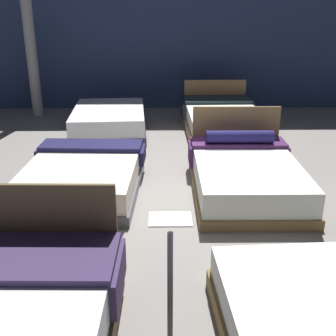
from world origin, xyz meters
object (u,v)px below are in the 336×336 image
(bed_4, at_px, (109,121))
(price_sign, at_px, (170,307))
(bed_0, at_px, (8,332))
(support_pillar, at_px, (30,38))
(bed_2, at_px, (83,177))
(bed_5, at_px, (221,118))
(bed_3, at_px, (245,174))

(bed_4, xyz_separation_m, price_sign, (1.11, -5.91, 0.22))
(bed_0, relative_size, bed_4, 0.93)
(bed_4, bearing_deg, support_pillar, 139.01)
(price_sign, bearing_deg, support_pillar, 111.93)
(bed_2, relative_size, bed_4, 0.94)
(support_pillar, bearing_deg, bed_2, -67.52)
(bed_4, height_order, bed_5, bed_5)
(bed_5, bearing_deg, bed_2, -128.87)
(bed_2, height_order, support_pillar, support_pillar)
(bed_3, relative_size, bed_5, 0.97)
(bed_2, xyz_separation_m, price_sign, (1.15, -2.97, 0.24))
(bed_0, xyz_separation_m, bed_3, (2.26, 2.99, -0.03))
(bed_4, bearing_deg, price_sign, -82.68)
(bed_0, distance_m, price_sign, 1.17)
(bed_2, height_order, bed_3, bed_3)
(bed_3, relative_size, price_sign, 1.83)
(support_pillar, bearing_deg, price_sign, -68.07)
(bed_2, distance_m, support_pillar, 4.95)
(bed_3, bearing_deg, support_pillar, 133.31)
(bed_0, relative_size, price_sign, 1.72)
(bed_4, xyz_separation_m, bed_5, (2.29, 0.09, 0.01))
(bed_0, distance_m, bed_5, 6.47)
(price_sign, distance_m, support_pillar, 8.00)
(bed_4, relative_size, price_sign, 1.85)
(bed_3, height_order, bed_4, bed_3)
(bed_2, bearing_deg, price_sign, -65.89)
(bed_3, distance_m, bed_4, 3.69)
(bed_2, xyz_separation_m, bed_3, (2.25, -0.01, 0.03))
(bed_0, xyz_separation_m, bed_4, (0.04, 5.94, -0.04))
(bed_4, height_order, price_sign, price_sign)
(bed_4, height_order, support_pillar, support_pillar)
(bed_0, height_order, bed_2, bed_0)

